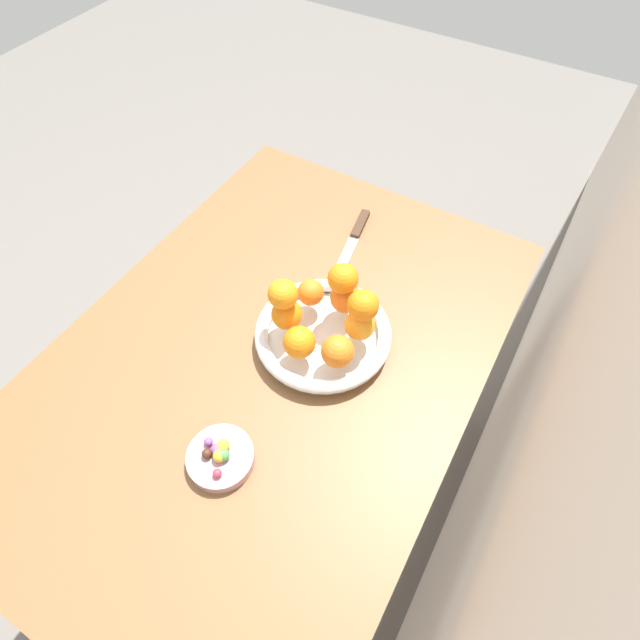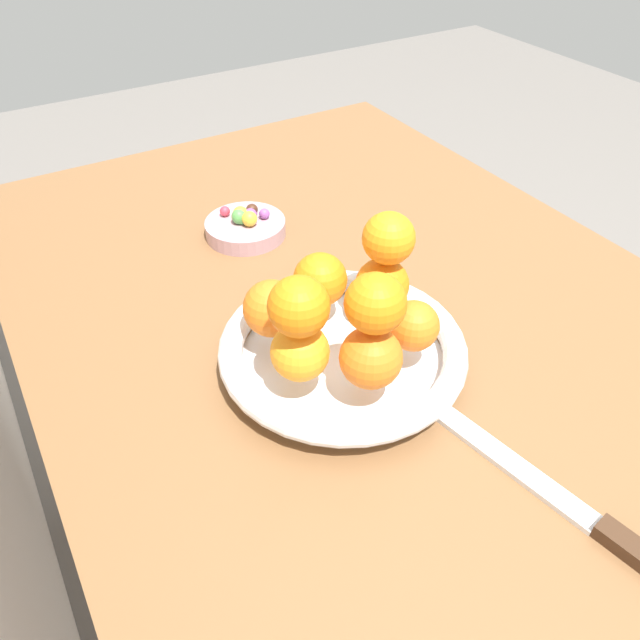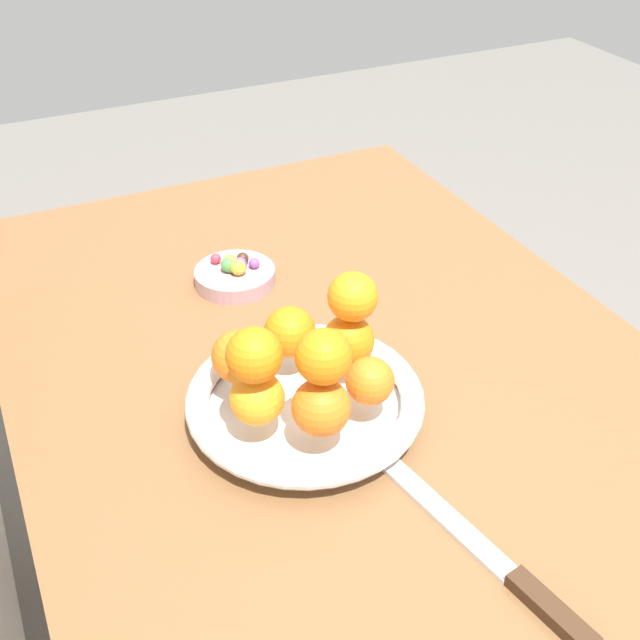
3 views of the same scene
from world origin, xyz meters
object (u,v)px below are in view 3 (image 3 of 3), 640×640
object	(u,v)px
orange_6	(324,357)
candy_ball_3	(216,259)
fruit_bowl	(305,402)
candy_ball_6	(228,265)
candy_dish	(235,276)
candy_ball_2	(240,264)
dining_table	(333,413)
orange_1	(239,357)
orange_0	(290,332)
orange_8	(353,297)
orange_2	(257,398)
orange_5	(348,341)
orange_4	(370,381)
candy_ball_7	(254,263)
orange_7	(254,355)
knife	(499,564)
candy_ball_5	(238,268)
candy_ball_4	(230,262)
candy_ball_1	(243,258)
candy_ball_0	(231,267)

from	to	relation	value
orange_6	candy_ball_3	bearing A→B (deg)	-2.10
fruit_bowl	candy_ball_6	size ratio (longest dim) A/B	12.53
candy_dish	orange_6	distance (m)	0.37
candy_dish	candy_ball_2	distance (m)	0.02
dining_table	orange_1	size ratio (longest dim) A/B	18.29
candy_ball_3	candy_dish	bearing A→B (deg)	-147.60
orange_0	orange_8	xyz separation A→B (m)	(-0.04, -0.06, 0.06)
dining_table	orange_1	world-z (taller)	orange_1
orange_2	orange_5	bearing A→B (deg)	-69.79
orange_2	orange_4	distance (m)	0.12
orange_0	candy_ball_7	size ratio (longest dim) A/B	4.02
orange_7	orange_8	xyz separation A→B (m)	(0.05, -0.13, 0.00)
candy_ball_3	knife	bearing A→B (deg)	-173.37
candy_ball_3	orange_6	bearing A→B (deg)	177.90
candy_dish	candy_ball_3	world-z (taller)	candy_ball_3
orange_2	orange_4	xyz separation A→B (m)	(-0.02, -0.12, -0.00)
orange_6	orange_8	world-z (taller)	orange_6
orange_7	candy_ball_2	distance (m)	0.34
candy_ball_2	candy_ball_5	bearing A→B (deg)	149.82
candy_ball_2	candy_ball_4	bearing A→B (deg)	60.63
fruit_bowl	orange_7	size ratio (longest dim) A/B	4.60
candy_ball_1	candy_ball_4	distance (m)	0.02
fruit_bowl	orange_1	distance (m)	0.09
orange_6	candy_ball_1	distance (m)	0.38
orange_6	orange_2	bearing A→B (deg)	57.67
candy_ball_1	orange_2	bearing A→B (deg)	162.18
candy_ball_4	candy_ball_7	world-z (taller)	candy_ball_4
orange_2	candy_ball_4	distance (m)	0.33
candy_ball_2	knife	world-z (taller)	candy_ball_2
orange_5	candy_ball_2	bearing A→B (deg)	6.72
orange_7	candy_ball_4	world-z (taller)	orange_7
dining_table	knife	distance (m)	0.35
dining_table	candy_dish	size ratio (longest dim) A/B	9.83
orange_1	candy_ball_0	size ratio (longest dim) A/B	3.88
candy_ball_7	orange_0	bearing A→B (deg)	169.53
orange_6	candy_ball_0	xyz separation A→B (m)	(0.35, -0.03, -0.10)
candy_ball_1	candy_ball_2	distance (m)	0.02
dining_table	candy_ball_4	distance (m)	0.25
orange_7	candy_ball_6	xyz separation A→B (m)	(0.32, -0.08, -0.09)
orange_8	candy_ball_0	size ratio (longest dim) A/B	3.58
candy_ball_1	candy_dish	bearing A→B (deg)	122.04
orange_8	orange_4	bearing A→B (deg)	168.83
candy_dish	candy_ball_4	distance (m)	0.02
orange_7	candy_ball_2	size ratio (longest dim) A/B	3.08
orange_8	knife	size ratio (longest dim) A/B	0.21
orange_7	candy_ball_5	xyz separation A→B (m)	(0.30, -0.09, -0.09)
fruit_bowl	orange_6	bearing A→B (deg)	174.10
orange_6	candy_ball_6	world-z (taller)	orange_6
fruit_bowl	orange_0	distance (m)	0.08
orange_6	knife	world-z (taller)	orange_6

